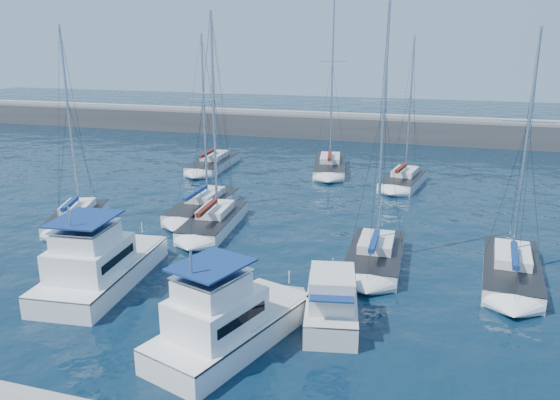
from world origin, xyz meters
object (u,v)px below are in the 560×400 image
(motor_yacht_stbd_inner, at_px, (226,324))
(sailboat_back_c, at_px, (403,180))
(sailboat_back_a, at_px, (213,163))
(motor_yacht_port_inner, at_px, (99,267))
(motor_yacht_stbd_outer, at_px, (332,304))
(sailboat_mid_c, at_px, (214,221))
(sailboat_mid_a, at_px, (77,217))
(sailboat_mid_e, at_px, (511,270))
(sailboat_back_b, at_px, (330,166))
(sailboat_mid_d, at_px, (375,256))
(sailboat_mid_b, at_px, (204,205))

(motor_yacht_stbd_inner, xyz_separation_m, sailboat_back_c, (5.16, 31.25, -0.61))
(motor_yacht_stbd_inner, height_order, sailboat_back_a, sailboat_back_a)
(motor_yacht_port_inner, bearing_deg, sailboat_back_a, 95.52)
(motor_yacht_stbd_outer, height_order, sailboat_mid_c, sailboat_mid_c)
(sailboat_back_a, bearing_deg, sailboat_mid_a, -99.66)
(motor_yacht_stbd_inner, bearing_deg, sailboat_mid_e, 60.01)
(motor_yacht_stbd_outer, distance_m, sailboat_mid_e, 11.96)
(sailboat_back_c, bearing_deg, motor_yacht_port_inner, -108.62)
(sailboat_mid_a, bearing_deg, motor_yacht_stbd_inner, -56.05)
(sailboat_back_b, bearing_deg, sailboat_back_a, -179.25)
(sailboat_mid_d, bearing_deg, sailboat_back_b, 106.58)
(sailboat_mid_a, relative_size, sailboat_mid_b, 1.04)
(motor_yacht_stbd_outer, distance_m, sailboat_mid_c, 15.73)
(sailboat_back_a, relative_size, sailboat_back_c, 1.17)
(sailboat_mid_a, relative_size, sailboat_mid_c, 0.94)
(motor_yacht_port_inner, height_order, motor_yacht_stbd_inner, same)
(motor_yacht_stbd_inner, bearing_deg, sailboat_mid_d, 83.89)
(sailboat_mid_e, bearing_deg, sailboat_mid_b, 167.41)
(sailboat_back_b, bearing_deg, sailboat_mid_a, -132.80)
(sailboat_mid_c, xyz_separation_m, sailboat_back_a, (-7.95, 18.05, -0.00))
(motor_yacht_stbd_inner, height_order, sailboat_mid_d, sailboat_mid_d)
(sailboat_back_b, bearing_deg, sailboat_mid_c, -112.27)
(motor_yacht_stbd_outer, xyz_separation_m, sailboat_mid_d, (1.10, 7.85, -0.41))
(motor_yacht_stbd_inner, xyz_separation_m, sailboat_mid_b, (-9.46, 18.19, -0.63))
(motor_yacht_port_inner, distance_m, sailboat_mid_c, 11.21)
(sailboat_mid_e, bearing_deg, motor_yacht_port_inner, -156.56)
(motor_yacht_port_inner, xyz_separation_m, sailboat_back_c, (14.31, 27.47, -0.61))
(sailboat_back_a, height_order, sailboat_back_b, sailboat_back_b)
(motor_yacht_stbd_inner, height_order, sailboat_mid_b, sailboat_mid_b)
(sailboat_mid_e, height_order, sailboat_back_b, sailboat_back_b)
(motor_yacht_port_inner, height_order, sailboat_mid_e, sailboat_mid_e)
(sailboat_mid_d, height_order, sailboat_mid_e, sailboat_mid_d)
(motor_yacht_stbd_outer, relative_size, sailboat_mid_c, 0.41)
(motor_yacht_stbd_outer, height_order, sailboat_mid_d, sailboat_mid_d)
(motor_yacht_stbd_outer, distance_m, sailboat_back_c, 27.68)
(motor_yacht_port_inner, relative_size, sailboat_back_b, 0.54)
(sailboat_back_a, bearing_deg, sailboat_back_c, -8.09)
(motor_yacht_stbd_outer, bearing_deg, sailboat_mid_e, 31.27)
(motor_yacht_stbd_outer, distance_m, sailboat_back_a, 34.87)
(motor_yacht_stbd_inner, bearing_deg, sailboat_back_b, 112.36)
(sailboat_mid_b, height_order, sailboat_mid_c, sailboat_mid_c)
(sailboat_mid_a, distance_m, sailboat_mid_b, 9.54)
(sailboat_mid_c, distance_m, sailboat_back_c, 20.51)
(motor_yacht_stbd_outer, bearing_deg, motor_yacht_port_inner, 168.21)
(motor_yacht_stbd_outer, bearing_deg, motor_yacht_stbd_inner, -148.93)
(sailboat_back_c, bearing_deg, sailboat_back_b, 162.15)
(motor_yacht_stbd_inner, distance_m, sailboat_back_c, 31.68)
(motor_yacht_port_inner, xyz_separation_m, motor_yacht_stbd_outer, (13.14, -0.19, -0.19))
(sailboat_mid_d, xyz_separation_m, sailboat_mid_e, (7.75, 0.18, -0.02))
(sailboat_mid_b, xyz_separation_m, sailboat_back_b, (6.67, 17.06, 0.04))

